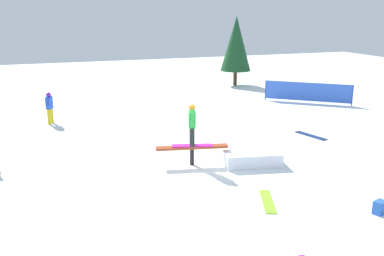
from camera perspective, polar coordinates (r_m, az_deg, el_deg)
ground_plane at (r=13.92m, az=0.00°, el=-4.90°), size 60.00×60.00×0.00m
rail_feature at (r=13.74m, az=0.00°, el=-2.79°), size 2.34×0.74×0.64m
snow_kicker_ramp at (r=14.23m, az=7.66°, el=-3.65°), size 2.06×1.83×0.44m
main_rider_on_rail at (r=13.52m, az=0.00°, el=0.37°), size 1.33×0.72×1.38m
bystander_blue at (r=19.69m, az=-18.47°, el=2.78°), size 0.37×0.54×1.40m
loose_snowboard_navy at (r=17.67m, az=15.55°, el=-0.99°), size 0.64×1.49×0.02m
loose_snowboard_lime at (r=11.53m, az=10.04°, el=-9.60°), size 0.78×1.42×0.02m
backpack_on_snow at (r=11.62m, az=23.74°, el=-9.68°), size 0.35×0.30×0.34m
safety_fence at (r=23.80m, az=15.17°, el=4.67°), size 3.57×2.92×1.10m
pine_tree_near at (r=28.35m, az=5.89°, el=11.11°), size 1.97×1.97×4.47m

